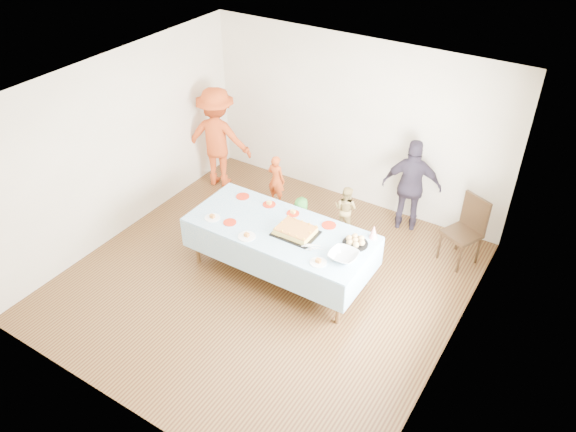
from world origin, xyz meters
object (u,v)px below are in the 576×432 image
Objects in this scene: birthday_cake at (296,231)px; dining_chair at (467,227)px; party_table at (280,231)px; adult_left at (217,138)px.

birthday_cake is 0.55× the size of dining_chair.
birthday_cake is 2.45m from dining_chair.
dining_chair reaches higher than party_table.
party_table is 4.52× the size of birthday_cake.
dining_chair is at bearing 43.15° from birthday_cake.
dining_chair is at bearing 164.96° from adult_left.
birthday_cake is 0.32× the size of adult_left.
adult_left reaches higher than birthday_cake.
adult_left is at bearing -152.60° from dining_chair.
birthday_cake is 2.86m from adult_left.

